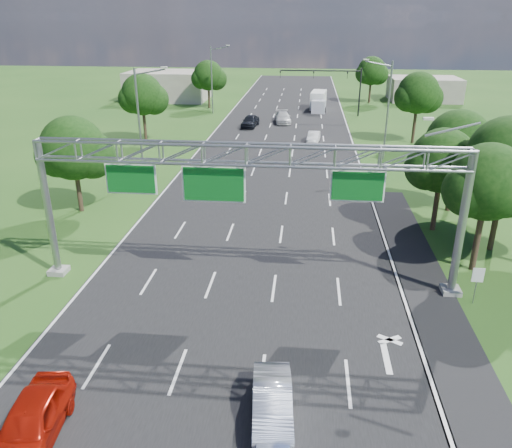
# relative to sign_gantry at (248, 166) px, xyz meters

# --- Properties ---
(ground) EXTENTS (220.00, 220.00, 0.00)m
(ground) POSITION_rel_sign_gantry_xyz_m (-0.33, 18.00, -6.89)
(ground) COLOR #1F4815
(ground) RESTS_ON ground
(road) EXTENTS (18.00, 180.00, 0.02)m
(road) POSITION_rel_sign_gantry_xyz_m (-0.33, 18.00, -6.89)
(road) COLOR black
(road) RESTS_ON ground
(road_flare) EXTENTS (3.00, 30.00, 0.02)m
(road_flare) POSITION_rel_sign_gantry_xyz_m (9.87, 2.00, -6.89)
(road_flare) COLOR black
(road_flare) RESTS_ON ground
(sign_gantry) EXTENTS (23.50, 1.00, 9.56)m
(sign_gantry) POSITION_rel_sign_gantry_xyz_m (0.00, 0.00, 0.00)
(sign_gantry) COLOR gray
(sign_gantry) RESTS_ON ground
(regulatory_sign) EXTENTS (0.60, 0.08, 2.10)m
(regulatory_sign) POSITION_rel_sign_gantry_xyz_m (12.07, -1.02, -5.38)
(regulatory_sign) COLOR gray
(regulatory_sign) RESTS_ON ground
(traffic_signal) EXTENTS (12.21, 0.24, 7.00)m
(traffic_signal) POSITION_rel_sign_gantry_xyz_m (7.15, 53.00, -1.72)
(traffic_signal) COLOR black
(traffic_signal) RESTS_ON ground
(streetlight_l_near) EXTENTS (2.97, 0.22, 10.16)m
(streetlight_l_near) POSITION_rel_sign_gantry_xyz_m (-11.63, 18.00, -1.31)
(streetlight_l_near) COLOR gray
(streetlight_l_near) RESTS_ON ground
(streetlight_l_far) EXTENTS (2.97, 0.22, 10.16)m
(streetlight_l_far) POSITION_rel_sign_gantry_xyz_m (-11.63, 53.00, -1.31)
(streetlight_l_far) COLOR gray
(streetlight_l_far) RESTS_ON ground
(streetlight_r_mid) EXTENTS (2.97, 0.22, 10.16)m
(streetlight_r_mid) POSITION_rel_sign_gantry_xyz_m (10.97, 28.00, -1.31)
(streetlight_r_mid) COLOR gray
(streetlight_r_mid) RESTS_ON ground
(tree_cluster_right) EXTENTS (9.91, 14.60, 8.68)m
(tree_cluster_right) POSITION_rel_sign_gantry_xyz_m (14.47, 7.19, -1.58)
(tree_cluster_right) COLOR #2D2116
(tree_cluster_right) RESTS_ON ground
(tree_verge_la) EXTENTS (5.76, 4.80, 7.40)m
(tree_verge_la) POSITION_rel_sign_gantry_xyz_m (-14.25, 10.04, -2.13)
(tree_verge_la) COLOR #2D2116
(tree_verge_la) RESTS_ON ground
(tree_verge_lb) EXTENTS (5.76, 4.80, 8.06)m
(tree_verge_lb) POSITION_rel_sign_gantry_xyz_m (-16.25, 33.04, -1.48)
(tree_verge_lb) COLOR #2D2116
(tree_verge_lb) RESTS_ON ground
(tree_verge_lc) EXTENTS (5.76, 4.80, 7.62)m
(tree_verge_lc) POSITION_rel_sign_gantry_xyz_m (-13.25, 58.04, -1.92)
(tree_verge_lc) COLOR #2D2116
(tree_verge_lc) RESTS_ON ground
(tree_verge_rd) EXTENTS (5.76, 4.80, 8.28)m
(tree_verge_rd) POSITION_rel_sign_gantry_xyz_m (15.75, 36.04, -1.26)
(tree_verge_rd) COLOR #2D2116
(tree_verge_rd) RESTS_ON ground
(tree_verge_re) EXTENTS (5.76, 4.80, 7.84)m
(tree_verge_re) POSITION_rel_sign_gantry_xyz_m (13.75, 66.04, -1.70)
(tree_verge_re) COLOR #2D2116
(tree_verge_re) RESTS_ON ground
(building_left) EXTENTS (14.00, 10.00, 5.00)m
(building_left) POSITION_rel_sign_gantry_xyz_m (-22.33, 66.00, -4.39)
(building_left) COLOR gray
(building_left) RESTS_ON ground
(building_right) EXTENTS (12.00, 9.00, 4.00)m
(building_right) POSITION_rel_sign_gantry_xyz_m (23.67, 70.00, -4.89)
(building_right) COLOR gray
(building_right) RESTS_ON ground
(red_coupe) EXTENTS (2.46, 4.96, 1.62)m
(red_coupe) POSITION_rel_sign_gantry_xyz_m (-6.32, -12.17, -6.08)
(red_coupe) COLOR #A41407
(red_coupe) RESTS_ON ground
(silver_sedan) EXTENTS (1.83, 4.31, 1.38)m
(silver_sedan) POSITION_rel_sign_gantry_xyz_m (2.07, -10.22, -6.20)
(silver_sedan) COLOR silver
(silver_sedan) RESTS_ON ground
(car_queue_a) EXTENTS (2.69, 5.32, 1.48)m
(car_queue_a) POSITION_rel_sign_gantry_xyz_m (-0.50, 46.72, -6.15)
(car_queue_a) COLOR #BDBDBD
(car_queue_a) RESTS_ON ground
(car_queue_c) EXTENTS (2.42, 4.85, 1.59)m
(car_queue_c) POSITION_rel_sign_gantry_xyz_m (-4.82, 43.31, -6.10)
(car_queue_c) COLOR black
(car_queue_c) RESTS_ON ground
(car_queue_d) EXTENTS (1.72, 3.97, 1.27)m
(car_queue_d) POSITION_rel_sign_gantry_xyz_m (3.81, 34.97, -6.26)
(car_queue_d) COLOR silver
(car_queue_d) RESTS_ON ground
(box_truck) EXTENTS (2.76, 7.72, 2.85)m
(box_truck) POSITION_rel_sign_gantry_xyz_m (4.65, 57.91, -5.53)
(box_truck) COLOR silver
(box_truck) RESTS_ON ground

